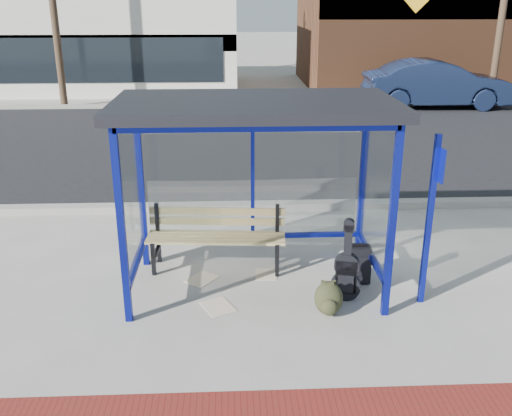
{
  "coord_description": "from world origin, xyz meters",
  "views": [
    {
      "loc": [
        -0.29,
        -6.59,
        3.52
      ],
      "look_at": [
        0.02,
        0.2,
        1.02
      ],
      "focal_mm": 40.0,
      "sensor_mm": 36.0,
      "label": 1
    }
  ],
  "objects_px": {
    "parked_car": "(437,84)",
    "suitcase": "(358,264)",
    "backpack": "(329,299)",
    "guitar_bag": "(346,273)",
    "bench": "(216,234)"
  },
  "relations": [
    {
      "from": "guitar_bag",
      "to": "parked_car",
      "type": "height_order",
      "value": "parked_car"
    },
    {
      "from": "parked_car",
      "to": "backpack",
      "type": "bearing_deg",
      "value": 157.56
    },
    {
      "from": "backpack",
      "to": "parked_car",
      "type": "bearing_deg",
      "value": 69.77
    },
    {
      "from": "bench",
      "to": "backpack",
      "type": "distance_m",
      "value": 1.91
    },
    {
      "from": "suitcase",
      "to": "backpack",
      "type": "distance_m",
      "value": 0.95
    },
    {
      "from": "parked_car",
      "to": "guitar_bag",
      "type": "bearing_deg",
      "value": 157.99
    },
    {
      "from": "backpack",
      "to": "suitcase",
      "type": "bearing_deg",
      "value": 60.54
    },
    {
      "from": "suitcase",
      "to": "parked_car",
      "type": "xyz_separation_m",
      "value": [
        5.38,
        12.61,
        0.55
      ]
    },
    {
      "from": "parked_car",
      "to": "suitcase",
      "type": "bearing_deg",
      "value": 158.2
    },
    {
      "from": "suitcase",
      "to": "guitar_bag",
      "type": "bearing_deg",
      "value": -117.98
    },
    {
      "from": "bench",
      "to": "suitcase",
      "type": "height_order",
      "value": "bench"
    },
    {
      "from": "bench",
      "to": "guitar_bag",
      "type": "height_order",
      "value": "guitar_bag"
    },
    {
      "from": "guitar_bag",
      "to": "bench",
      "type": "bearing_deg",
      "value": 160.26
    },
    {
      "from": "suitcase",
      "to": "bench",
      "type": "bearing_deg",
      "value": 164.66
    },
    {
      "from": "suitcase",
      "to": "backpack",
      "type": "xyz_separation_m",
      "value": [
        -0.51,
        -0.79,
        -0.06
      ]
    }
  ]
}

